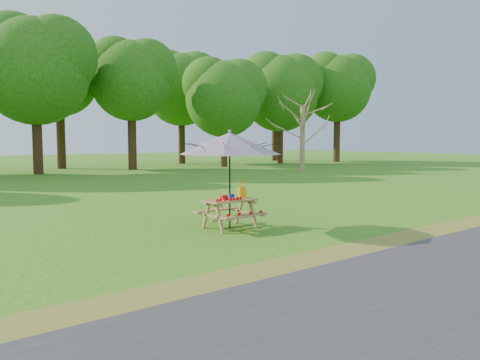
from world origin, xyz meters
TOP-DOWN VIEW (x-y plane):
  - ground at (0.00, 0.00)m, footprint 120.00×120.00m
  - drygrass_strip at (0.00, -2.80)m, footprint 120.00×1.20m
  - treeline at (0.00, 22.00)m, footprint 60.00×12.00m
  - bare_tree at (11.04, 13.05)m, footprint 6.81×6.81m
  - picnic_table at (-4.34, 0.50)m, footprint 1.20×1.32m
  - patio_umbrella at (-4.34, 0.50)m, footprint 2.39×2.39m
  - produce_bins at (-4.39, 0.52)m, footprint 0.27×0.42m
  - tomatoes_row at (-4.49, 0.32)m, footprint 0.77×0.13m
  - flower_bucket at (-3.89, 0.60)m, footprint 0.29×0.25m

SIDE VIEW (x-z plane):
  - ground at x=0.00m, z-range 0.00..0.00m
  - drygrass_strip at x=0.00m, z-range 0.00..0.01m
  - picnic_table at x=-4.34m, z-range -0.01..0.66m
  - tomatoes_row at x=-4.49m, z-range 0.67..0.74m
  - produce_bins at x=-4.39m, z-range 0.66..0.79m
  - flower_bucket at x=-3.89m, z-range 0.68..1.14m
  - patio_umbrella at x=-4.34m, z-range 0.82..3.08m
  - bare_tree at x=11.04m, z-range 1.06..10.91m
  - treeline at x=0.00m, z-range 0.00..16.00m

